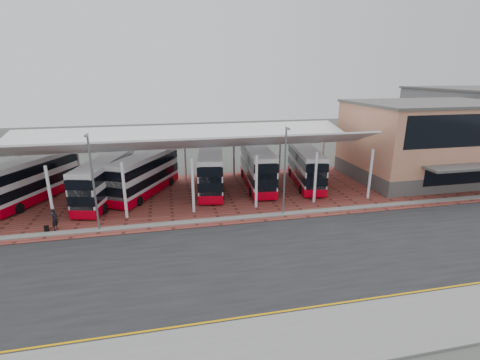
{
  "coord_description": "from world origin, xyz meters",
  "views": [
    {
      "loc": [
        -8.15,
        -21.86,
        12.51
      ],
      "look_at": [
        -1.64,
        8.29,
        2.96
      ],
      "focal_mm": 26.0,
      "sensor_mm": 36.0,
      "label": 1
    }
  ],
  "objects": [
    {
      "name": "bus_2",
      "position": [
        -10.51,
        14.75,
        2.19
      ],
      "size": [
        7.08,
        10.29,
        4.29
      ],
      "rotation": [
        0.0,
        0.0,
        -0.5
      ],
      "color": "silver",
      "rests_on": "forecourt"
    },
    {
      "name": "suitcase",
      "position": [
        -18.13,
        6.78,
        0.33
      ],
      "size": [
        0.31,
        0.22,
        0.54
      ],
      "primitive_type": "cube",
      "color": "black",
      "rests_on": "forecourt"
    },
    {
      "name": "forecourt",
      "position": [
        2.0,
        13.0,
        0.03
      ],
      "size": [
        72.0,
        16.0,
        0.06
      ],
      "primitive_type": "cube",
      "color": "brown",
      "rests_on": "ground"
    },
    {
      "name": "terminal",
      "position": [
        23.0,
        13.92,
        4.66
      ],
      "size": [
        18.4,
        14.4,
        9.25
      ],
      "color": "#4F4C4A",
      "rests_on": "ground"
    },
    {
      "name": "sidewalk",
      "position": [
        0.0,
        -9.0,
        0.07
      ],
      "size": [
        120.0,
        4.0,
        0.14
      ],
      "primitive_type": "cube",
      "color": "slate",
      "rests_on": "ground"
    },
    {
      "name": "lamp_west",
      "position": [
        -14.0,
        6.27,
        4.36
      ],
      "size": [
        0.16,
        0.9,
        8.07
      ],
      "color": "slate",
      "rests_on": "ground"
    },
    {
      "name": "bus_4",
      "position": [
        1.78,
        14.88,
        2.27
      ],
      "size": [
        3.46,
        10.96,
        4.44
      ],
      "rotation": [
        0.0,
        0.0,
        -0.09
      ],
      "color": "silver",
      "rests_on": "forecourt"
    },
    {
      "name": "bus_5",
      "position": [
        7.41,
        14.29,
        2.15
      ],
      "size": [
        4.08,
        10.46,
        4.21
      ],
      "rotation": [
        0.0,
        0.0,
        -0.17
      ],
      "color": "silver",
      "rests_on": "forecourt"
    },
    {
      "name": "lamp_east",
      "position": [
        2.0,
        6.27,
        4.36
      ],
      "size": [
        0.16,
        0.9,
        8.07
      ],
      "color": "slate",
      "rests_on": "ground"
    },
    {
      "name": "bus_1",
      "position": [
        -14.41,
        13.32,
        2.17
      ],
      "size": [
        4.83,
        10.56,
        4.24
      ],
      "rotation": [
        0.0,
        0.0,
        -0.25
      ],
      "color": "silver",
      "rests_on": "forecourt"
    },
    {
      "name": "road",
      "position": [
        0.0,
        -1.0,
        0.01
      ],
      "size": [
        120.0,
        14.0,
        0.02
      ],
      "primitive_type": "cube",
      "color": "black",
      "rests_on": "ground"
    },
    {
      "name": "pedestrian",
      "position": [
        -17.5,
        7.04,
        0.98
      ],
      "size": [
        0.61,
        0.77,
        1.85
      ],
      "primitive_type": "imported",
      "rotation": [
        0.0,
        0.0,
        1.28
      ],
      "color": "black",
      "rests_on": "forecourt"
    },
    {
      "name": "bus_0",
      "position": [
        -21.42,
        15.18,
        2.25
      ],
      "size": [
        6.79,
        10.72,
        4.41
      ],
      "rotation": [
        0.0,
        0.0,
        -0.44
      ],
      "color": "silver",
      "rests_on": "forecourt"
    },
    {
      "name": "bus_3",
      "position": [
        -3.49,
        14.82,
        2.26
      ],
      "size": [
        4.01,
        11.0,
        4.43
      ],
      "rotation": [
        0.0,
        0.0,
        -0.15
      ],
      "color": "silver",
      "rests_on": "forecourt"
    },
    {
      "name": "north_kerb",
      "position": [
        0.0,
        6.2,
        0.07
      ],
      "size": [
        120.0,
        0.8,
        0.14
      ],
      "primitive_type": "cube",
      "color": "slate",
      "rests_on": "ground"
    },
    {
      "name": "ground",
      "position": [
        0.0,
        0.0,
        0.0
      ],
      "size": [
        140.0,
        140.0,
        0.0
      ],
      "primitive_type": "plane",
      "color": "#3D403B"
    },
    {
      "name": "yellow_line_far",
      "position": [
        0.0,
        -6.7,
        0.03
      ],
      "size": [
        120.0,
        0.12,
        0.01
      ],
      "primitive_type": "cube",
      "color": "#E39D00",
      "rests_on": "road"
    },
    {
      "name": "yellow_line_near",
      "position": [
        0.0,
        -7.0,
        0.03
      ],
      "size": [
        120.0,
        0.12,
        0.01
      ],
      "primitive_type": "cube",
      "color": "#E39D00",
      "rests_on": "road"
    },
    {
      "name": "canopy",
      "position": [
        -6.0,
        13.94,
        5.8
      ],
      "size": [
        37.0,
        11.63,
        7.07
      ],
      "color": "white",
      "rests_on": "ground"
    }
  ]
}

